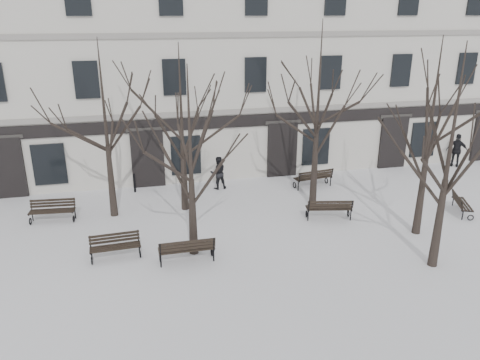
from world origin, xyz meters
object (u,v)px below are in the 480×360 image
object	(u,v)px
tree_2	(453,134)
bench_0	(115,246)
bench_1	(187,249)
tree_3	(432,116)
bench_3	(52,210)
bench_5	(461,203)
bench_2	(329,208)
bench_4	(314,177)
tree_1	(190,141)

from	to	relation	value
tree_2	bench_0	world-z (taller)	tree_2
tree_2	bench_0	distance (m)	11.93
bench_0	bench_1	bearing A→B (deg)	-24.06
tree_3	bench_1	xyz separation A→B (m)	(-9.20, -0.26, -4.20)
bench_0	bench_3	size ratio (longest dim) A/B	0.95
bench_5	bench_0	bearing A→B (deg)	115.37
tree_3	tree_2	bearing A→B (deg)	-110.67
tree_3	bench_1	bearing A→B (deg)	-178.40
bench_2	bench_4	xyz separation A→B (m)	(0.81, 3.78, 0.01)
bench_1	bench_3	distance (m)	6.95
tree_1	bench_0	size ratio (longest dim) A/B	3.77
tree_2	bench_4	world-z (taller)	tree_2
tree_1	tree_3	bearing A→B (deg)	-2.56
bench_3	tree_3	bearing A→B (deg)	-12.44
bench_3	bench_5	bearing A→B (deg)	-5.36
tree_3	bench_3	distance (m)	15.54
tree_3	bench_2	size ratio (longest dim) A/B	3.80
bench_2	bench_3	world-z (taller)	bench_2
tree_3	bench_0	world-z (taller)	tree_3
tree_2	bench_0	size ratio (longest dim) A/B	4.19
bench_1	bench_2	size ratio (longest dim) A/B	0.98
bench_5	tree_3	bearing A→B (deg)	136.44
bench_0	bench_2	size ratio (longest dim) A/B	0.90
tree_3	bench_3	world-z (taller)	tree_3
tree_3	bench_0	xyz separation A→B (m)	(-11.64, 0.67, -4.25)
bench_2	bench_0	bearing A→B (deg)	20.30
bench_4	bench_1	bearing A→B (deg)	32.13
bench_3	bench_4	size ratio (longest dim) A/B	0.93
bench_1	bench_5	xyz separation A→B (m)	(12.20, 1.57, -0.08)
bench_5	bench_4	bearing A→B (deg)	71.60
tree_3	bench_5	distance (m)	5.40
tree_1	bench_0	bearing A→B (deg)	174.38
bench_2	bench_5	xyz separation A→B (m)	(5.89, -0.68, -0.07)
tree_3	bench_4	size ratio (longest dim) A/B	3.76
bench_0	bench_4	distance (m)	10.84
bench_3	bench_2	bearing A→B (deg)	-7.38
bench_2	bench_1	bearing A→B (deg)	31.31
bench_3	tree_2	bearing A→B (deg)	-22.23
bench_1	tree_3	bearing A→B (deg)	-178.67
tree_1	bench_4	xyz separation A→B (m)	(6.79, 5.38, -3.70)
tree_2	bench_1	size ratio (longest dim) A/B	3.84
bench_3	bench_4	world-z (taller)	bench_4
bench_2	bench_5	size ratio (longest dim) A/B	1.15
tree_1	bench_3	world-z (taller)	tree_1
tree_1	bench_4	size ratio (longest dim) A/B	3.36
tree_1	bench_1	distance (m)	3.77
bench_1	tree_1	bearing A→B (deg)	-117.07
bench_2	bench_3	xyz separation A→B (m)	(-11.36, 2.53, -0.02)
tree_2	bench_3	size ratio (longest dim) A/B	4.00
bench_1	bench_4	size ratio (longest dim) A/B	0.97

